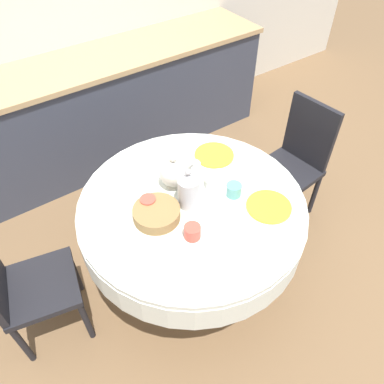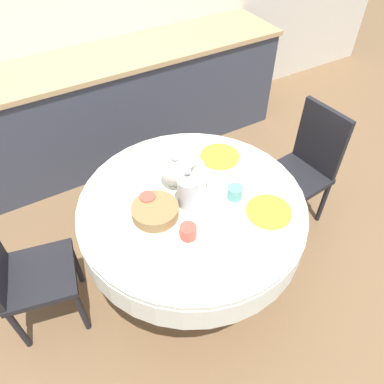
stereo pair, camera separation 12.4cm
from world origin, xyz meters
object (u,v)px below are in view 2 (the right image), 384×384
(coffee_carafe, at_px, (188,190))
(teapot, at_px, (176,172))
(chair_left, at_px, (305,164))
(chair_right, at_px, (19,270))

(coffee_carafe, height_order, teapot, coffee_carafe)
(chair_left, distance_m, coffee_carafe, 1.07)
(chair_left, height_order, coffee_carafe, coffee_carafe)
(chair_right, xyz_separation_m, teapot, (0.97, -0.03, 0.32))
(chair_left, bearing_deg, chair_right, 81.20)
(chair_left, relative_size, teapot, 3.98)
(teapot, bearing_deg, coffee_carafe, -96.28)
(chair_left, xyz_separation_m, teapot, (-1.00, 0.08, 0.32))
(coffee_carafe, bearing_deg, chair_right, 167.44)
(chair_left, xyz_separation_m, coffee_carafe, (-1.01, -0.10, 0.33))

